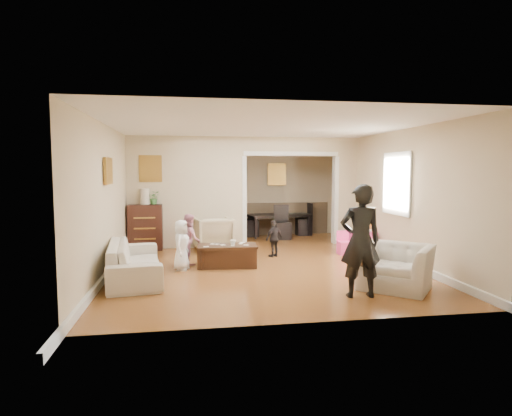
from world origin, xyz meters
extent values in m
plane|color=#945426|center=(0.00, 0.00, 0.00)|extent=(7.00, 7.00, 0.00)
cube|color=#C6B791|center=(-1.38, 1.80, 1.30)|extent=(2.75, 0.18, 2.60)
cube|color=#C6B791|center=(2.48, 1.80, 1.30)|extent=(0.55, 0.18, 2.60)
cube|color=#C6B791|center=(1.10, 1.80, 2.42)|extent=(2.22, 0.18, 0.35)
cube|color=white|center=(2.73, -0.40, 1.55)|extent=(0.03, 0.95, 1.10)
cube|color=brown|center=(-2.20, 1.70, 1.85)|extent=(0.45, 0.03, 0.55)
cube|color=brown|center=(-2.71, -0.60, 1.80)|extent=(0.03, 0.55, 0.40)
cube|color=brown|center=(1.10, 3.44, 1.70)|extent=(0.45, 0.03, 0.55)
imported|color=beige|center=(-2.25, -1.05, 0.31)|extent=(1.07, 2.18, 0.61)
imported|color=tan|center=(-0.80, 1.37, 0.38)|extent=(0.93, 0.95, 0.75)
imported|color=beige|center=(1.78, -2.26, 0.34)|extent=(1.38, 1.37, 0.68)
cube|color=black|center=(-2.33, 1.61, 0.52)|extent=(0.76, 0.43, 1.04)
cylinder|color=beige|center=(-2.33, 1.61, 1.22)|extent=(0.22, 0.22, 0.36)
imported|color=#3E7835|center=(-2.13, 1.61, 1.19)|extent=(0.27, 0.23, 0.30)
cube|color=#3C1E13|center=(-0.64, -0.38, 0.20)|extent=(1.14, 0.65, 0.41)
imported|color=white|center=(-0.54, -0.43, 0.46)|extent=(0.12, 0.12, 0.10)
cube|color=#F03F9D|center=(2.42, 0.49, 0.24)|extent=(0.50, 0.50, 0.47)
cube|color=yellow|center=(2.54, 0.59, 0.62)|extent=(0.20, 0.07, 0.30)
cylinder|color=#26B2BE|center=(2.32, 0.44, 0.51)|extent=(0.08, 0.08, 0.08)
cube|color=red|center=(2.30, 0.61, 0.50)|extent=(0.10, 0.08, 0.05)
imported|color=silver|center=(2.47, 0.37, 0.50)|extent=(0.21, 0.21, 0.05)
imported|color=black|center=(1.08, 3.23, 0.30)|extent=(1.88, 1.28, 0.61)
imported|color=black|center=(1.06, -2.60, 0.81)|extent=(0.61, 0.42, 1.62)
imported|color=white|center=(-1.49, -0.53, 0.46)|extent=(0.40, 0.51, 0.92)
imported|color=#CB7F91|center=(-1.34, -0.08, 0.49)|extent=(0.48, 0.55, 0.98)
imported|color=black|center=(0.41, 0.37, 0.39)|extent=(0.48, 0.41, 0.78)
cube|color=white|center=(-0.83, -0.27, 0.41)|extent=(0.11, 0.11, 0.00)
cube|color=white|center=(-0.32, -0.17, 0.41)|extent=(0.13, 0.13, 0.00)
cube|color=white|center=(-1.04, -0.49, 0.41)|extent=(0.11, 0.09, 0.00)
cube|color=white|center=(-0.55, -0.47, 0.41)|extent=(0.07, 0.09, 0.00)
cube|color=white|center=(-0.38, -0.29, 0.41)|extent=(0.10, 0.10, 0.00)
cube|color=white|center=(-0.72, -0.36, 0.41)|extent=(0.11, 0.13, 0.00)
cube|color=white|center=(-0.91, -0.23, 0.41)|extent=(0.10, 0.11, 0.00)
cube|color=white|center=(-0.29, -0.45, 0.41)|extent=(0.11, 0.09, 0.00)
camera|label=1|loc=(-1.33, -8.25, 1.81)|focal=29.75mm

